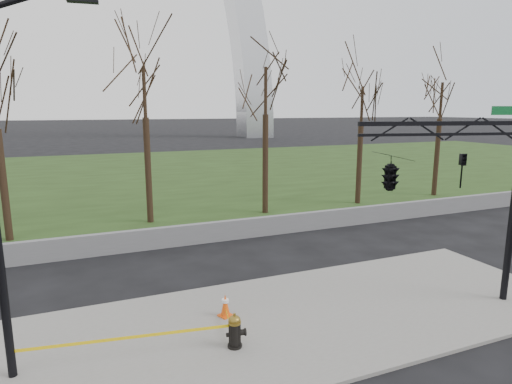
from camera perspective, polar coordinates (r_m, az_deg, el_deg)
name	(u,v)px	position (r m, az deg, el deg)	size (l,w,h in m)	color
ground	(285,322)	(12.65, 3.86, -16.85)	(500.00, 500.00, 0.00)	black
sidewalk	(285,321)	(12.63, 3.86, -16.65)	(18.00, 6.00, 0.10)	slate
grass_strip	(139,174)	(40.74, -15.21, 2.28)	(120.00, 40.00, 0.06)	#1F3212
guardrail	(206,233)	(19.47, -6.67, -5.37)	(60.00, 0.30, 0.90)	#59595B
tree_row	(148,140)	(22.30, -14.13, 6.64)	(42.49, 4.00, 8.70)	black
fire_hydrant	(235,332)	(11.15, -2.77, -17.97)	(0.56, 0.36, 0.89)	black
traffic_cone	(225,305)	(12.64, -4.09, -14.71)	(0.45, 0.45, 0.66)	#E04B0B
street_light	(1,169)	(10.13, -30.65, 2.60)	(2.39, 0.43, 8.21)	black
traffic_signal_mast	(416,172)	(12.90, 20.40, 2.46)	(4.99, 2.54, 6.00)	black
caution_tape	(157,334)	(11.14, -13.01, -17.79)	(5.23, 1.63, 0.45)	yellow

